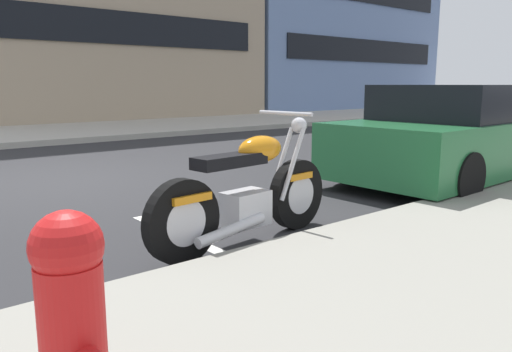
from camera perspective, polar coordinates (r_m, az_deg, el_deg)
ground_plane at (r=7.80m, az=-21.91°, el=-0.50°), size 260.00×260.00×0.00m
sidewalk_far_curb at (r=20.15m, az=5.64°, el=6.65°), size 120.00×5.00×0.14m
parking_stall_stripe at (r=4.50m, az=-6.94°, el=-7.41°), size 0.12×2.20×0.01m
parked_motorcycle at (r=4.32m, az=-0.96°, el=-2.10°), size 2.04×0.62×1.13m
parked_car_near_corner at (r=7.79m, az=21.99°, el=4.36°), size 4.24×1.94×1.37m
fire_hydrant at (r=1.85m, az=-20.20°, el=-15.57°), size 0.24×0.36×0.84m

